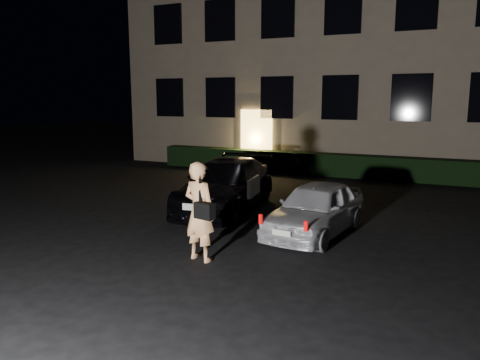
% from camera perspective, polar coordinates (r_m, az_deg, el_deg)
% --- Properties ---
extents(ground, '(80.00, 80.00, 0.00)m').
position_cam_1_polar(ground, '(8.97, -4.88, -9.56)').
color(ground, black).
rests_on(ground, ground).
extents(building, '(20.00, 8.11, 12.00)m').
position_cam_1_polar(building, '(22.90, 14.76, 17.22)').
color(building, '#776655').
rests_on(building, ground).
extents(hedge, '(15.00, 0.70, 0.85)m').
position_cam_1_polar(hedge, '(18.50, 11.48, 1.81)').
color(hedge, black).
rests_on(hedge, ground).
extents(sedan, '(2.52, 4.81, 1.33)m').
position_cam_1_polar(sedan, '(12.70, -1.72, -0.58)').
color(sedan, black).
rests_on(sedan, ground).
extents(hatch, '(1.77, 3.55, 1.16)m').
position_cam_1_polar(hatch, '(10.49, 9.22, -3.44)').
color(hatch, silver).
rests_on(hatch, ground).
extents(man, '(0.78, 0.59, 1.87)m').
position_cam_1_polar(man, '(8.66, -4.92, -3.81)').
color(man, '#FFB272').
rests_on(man, ground).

